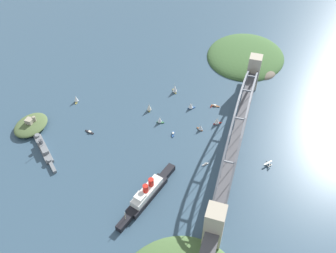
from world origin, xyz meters
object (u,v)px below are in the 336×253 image
small_boat_2 (175,89)px  small_boat_6 (173,134)px  fort_island_mid_harbor (31,125)px  small_boat_8 (149,107)px  seaplane_taxiing_near_bridge (268,164)px  harbor_arch_bridge (238,130)px  small_boat_4 (90,132)px  channel_marker_buoy (211,106)px  small_boat_3 (160,120)px  small_boat_10 (205,164)px  small_boat_0 (76,99)px  small_boat_1 (217,120)px  small_boat_7 (191,106)px  small_boat_9 (215,106)px  ocean_liner (147,193)px  naval_cruiser (43,148)px  small_boat_5 (200,127)px

small_boat_2 → small_boat_6: bearing=-164.2°
fort_island_mid_harbor → small_boat_8: 141.17m
seaplane_taxiing_near_bridge → small_boat_8: bearing=73.2°
harbor_arch_bridge → small_boat_4: bearing=100.1°
small_boat_8 → harbor_arch_bridge: bearing=-104.5°
seaplane_taxiing_near_bridge → channel_marker_buoy: size_ratio=3.44×
small_boat_3 → small_boat_10: small_boat_3 is taller
small_boat_0 → small_boat_1: bearing=-85.5°
fort_island_mid_harbor → channel_marker_buoy: 218.78m
small_boat_6 → small_boat_7: (51.86, -6.98, 3.48)m
fort_island_mid_harbor → small_boat_2: size_ratio=3.50×
small_boat_8 → channel_marker_buoy: bearing=-67.1°
small_boat_8 → small_boat_7: bearing=-67.5°
small_boat_6 → small_boat_10: small_boat_10 is taller
small_boat_8 → seaplane_taxiing_near_bridge: bearing=-106.8°
small_boat_6 → small_boat_9: bearing=-28.4°
small_boat_7 → small_boat_4: bearing=128.1°
fort_island_mid_harbor → small_boat_1: 219.35m
ocean_liner → small_boat_2: bearing=8.3°
naval_cruiser → seaplane_taxiing_near_bridge: bearing=-77.4°
naval_cruiser → seaplane_taxiing_near_bridge: naval_cruiser is taller
harbor_arch_bridge → small_boat_3: harbor_arch_bridge is taller
small_boat_1 → naval_cruiser: bearing=120.1°
small_boat_3 → small_boat_6: 26.12m
naval_cruiser → small_boat_2: 180.05m
small_boat_7 → small_boat_9: size_ratio=0.84×
small_boat_3 → small_boat_10: size_ratio=1.59×
small_boat_2 → small_boat_0: bearing=117.1°
naval_cruiser → small_boat_4: (40.27, -35.76, -2.07)m
small_boat_4 → small_boat_10: bearing=-92.7°
small_boat_4 → small_boat_1: bearing=-66.3°
small_boat_3 → small_boat_6: (-14.62, -21.34, -3.64)m
fort_island_mid_harbor → small_boat_0: (59.65, -26.67, 0.57)m
small_boat_6 → small_boat_7: size_ratio=1.06×
small_boat_3 → small_boat_0: bearing=87.6°
naval_cruiser → small_boat_10: (33.69, -175.44, -2.01)m
small_boat_4 → small_boat_9: size_ratio=1.08×
harbor_arch_bridge → fort_island_mid_harbor: 239.30m
small_boat_6 → channel_marker_buoy: channel_marker_buoy is taller
small_boat_8 → small_boat_9: size_ratio=1.03×
ocean_liner → small_boat_1: 131.54m
ocean_liner → small_boat_10: bearing=-37.0°
seaplane_taxiing_near_bridge → ocean_liner: bearing=126.0°
ocean_liner → small_boat_8: bearing=19.6°
small_boat_2 → small_boat_7: 38.75m
small_boat_1 → small_boat_7: 41.39m
small_boat_2 → harbor_arch_bridge: bearing=-128.6°
seaplane_taxiing_near_bridge → small_boat_4: (-13.23, 202.91, -1.22)m
small_boat_7 → small_boat_8: small_boat_8 is taller
small_boat_5 → small_boat_6: size_ratio=0.85×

